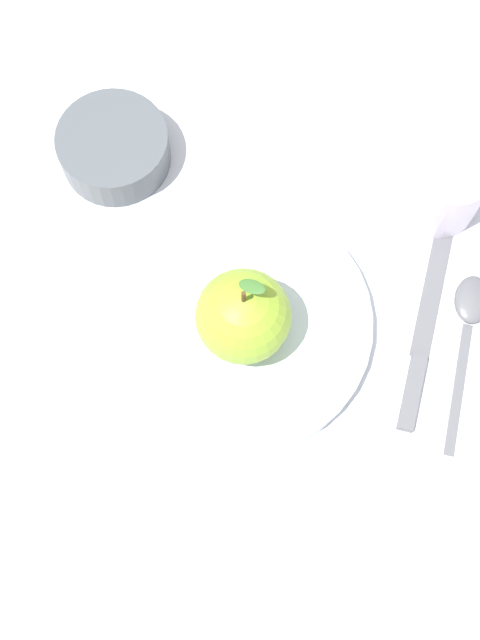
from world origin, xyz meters
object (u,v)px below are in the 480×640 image
object	(u,v)px
apple	(246,319)
knife	(422,342)
spoon	(470,319)
dinner_plate	(240,323)
side_bowl	(113,146)
linen_napkin	(64,308)
cup	(446,185)

from	to	relation	value
apple	knife	world-z (taller)	apple
spoon	apple	bearing A→B (deg)	138.44
knife	spoon	world-z (taller)	spoon
dinner_plate	apple	bearing A→B (deg)	-113.27
side_bowl	spoon	world-z (taller)	side_bowl
dinner_plate	spoon	distance (m)	0.21
dinner_plate	knife	world-z (taller)	dinner_plate
linen_napkin	side_bowl	bearing A→B (deg)	28.61
dinner_plate	apple	xyz separation A→B (m)	(-0.01, -0.01, 0.05)
side_bowl	spoon	bearing A→B (deg)	-73.47
apple	spoon	bearing A→B (deg)	-41.56
cup	linen_napkin	xyz separation A→B (m)	(-0.32, 0.18, -0.04)
dinner_plate	side_bowl	xyz separation A→B (m)	(0.04, 0.21, 0.01)
apple	side_bowl	bearing A→B (deg)	77.63
spoon	linen_napkin	size ratio (longest dim) A/B	0.96
side_bowl	spoon	size ratio (longest dim) A/B	0.68
knife	spoon	distance (m)	0.05
cup	side_bowl	bearing A→B (deg)	124.25
dinner_plate	linen_napkin	bearing A→B (deg)	127.30
spoon	dinner_plate	bearing A→B (deg)	135.00
apple	spoon	size ratio (longest dim) A/B	0.63
spoon	cup	bearing A→B (deg)	53.67
dinner_plate	side_bowl	distance (m)	0.22
apple	spoon	world-z (taller)	apple
side_bowl	linen_napkin	world-z (taller)	side_bowl
side_bowl	linen_napkin	distance (m)	0.17
dinner_plate	side_bowl	bearing A→B (deg)	78.31
cup	spoon	size ratio (longest dim) A/B	0.47
knife	linen_napkin	xyz separation A→B (m)	(-0.20, 0.27, -0.00)
side_bowl	knife	distance (m)	0.35
cup	knife	bearing A→B (deg)	-146.00
dinner_plate	cup	world-z (taller)	cup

